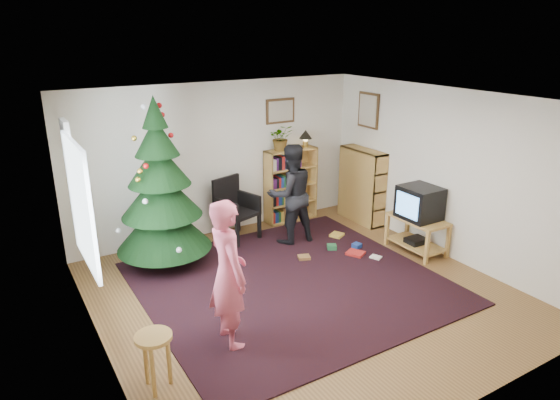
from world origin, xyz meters
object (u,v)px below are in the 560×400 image
christmas_tree (161,198)px  bookshelf_back (291,184)px  stool (154,347)px  table_lamp (306,136)px  tv_stand (417,232)px  armchair (234,206)px  person_by_chair (291,194)px  potted_plant (281,138)px  picture_back (280,111)px  picture_right (369,110)px  person_standing (228,274)px  bookshelf_right (362,185)px  crt_tv (420,203)px

christmas_tree → bookshelf_back: (2.53, 0.59, -0.36)m
stool → table_lamp: 5.02m
tv_stand → armchair: size_ratio=0.88×
tv_stand → person_by_chair: person_by_chair is taller
bookshelf_back → potted_plant: size_ratio=2.93×
tv_stand → armchair: armchair is taller
picture_back → person_by_chair: size_ratio=0.34×
picture_right → tv_stand: bearing=-99.2°
armchair → potted_plant: (1.02, 0.22, 0.97)m
picture_back → christmas_tree: bearing=-163.2°
christmas_tree → table_lamp: christmas_tree is taller
bookshelf_back → person_standing: person_standing is taller
armchair → stool: (-2.26, -2.92, -0.09)m
potted_plant → table_lamp: size_ratio=1.46×
picture_back → table_lamp: bearing=-17.3°
tv_stand → armchair: (-2.16, 1.94, 0.22)m
christmas_tree → bookshelf_right: bearing=-1.5°
christmas_tree → bookshelf_back: size_ratio=1.89×
person_standing → tv_stand: bearing=-78.1°
picture_right → crt_tv: (-0.26, -1.57, -1.15)m
bookshelf_right → christmas_tree: bearing=88.5°
armchair → potted_plant: potted_plant is taller
crt_tv → person_standing: size_ratio=0.34×
armchair → stool: bearing=-145.1°
stool → person_by_chair: person_by_chair is taller
picture_back → armchair: 1.81m
person_by_chair → person_standing: bearing=48.8°
potted_plant → table_lamp: (0.50, -0.00, -0.02)m
tv_stand → potted_plant: potted_plant is taller
stool → person_by_chair: bearing=37.9°
armchair → table_lamp: size_ratio=3.35×
bookshelf_back → tv_stand: (0.94, -2.16, -0.34)m
crt_tv → christmas_tree: bearing=155.6°
christmas_tree → tv_stand: (3.46, -1.57, -0.70)m
stool → potted_plant: (3.28, 3.14, 1.07)m
crt_tv → stool: bearing=-167.5°
bookshelf_back → person_standing: bearing=-132.2°
christmas_tree → table_lamp: (2.83, 0.59, 0.48)m
bookshelf_right → crt_tv: 1.49m
person_standing → bookshelf_back: bearing=-41.0°
person_standing → christmas_tree: bearing=0.5°
picture_right → bookshelf_back: (-1.19, 0.59, -1.29)m
bookshelf_back → crt_tv: 2.35m
armchair → stool: size_ratio=1.73×
tv_stand → potted_plant: (-1.14, 2.16, 1.20)m
bookshelf_right → table_lamp: table_lamp is taller
picture_right → potted_plant: bearing=157.0°
stool → potted_plant: bearing=43.7°
picture_back → bookshelf_right: (1.19, -0.82, -1.29)m
stool → table_lamp: bearing=39.6°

